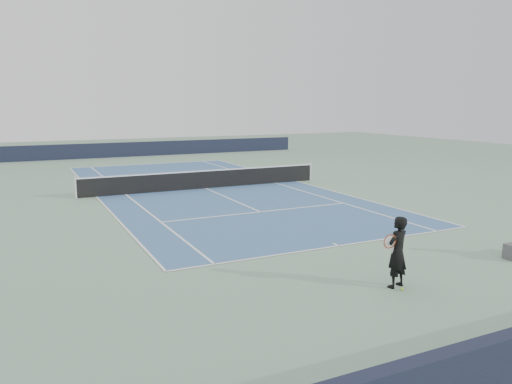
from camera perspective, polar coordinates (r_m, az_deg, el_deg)
name	(u,v)px	position (r m, az deg, el deg)	size (l,w,h in m)	color
ground	(206,189)	(26.08, -5.78, 0.40)	(80.00, 80.00, 0.00)	gray
court_surface	(206,188)	(26.08, -5.78, 0.41)	(10.97, 23.77, 0.01)	#3C608E
tennis_net	(205,179)	(26.01, -5.80, 1.49)	(12.90, 0.10, 1.07)	silver
windscreen_far	(131,149)	(43.13, -14.06, 4.75)	(30.00, 0.25, 1.20)	black
tennis_player	(397,252)	(12.39, 15.82, -6.62)	(0.83, 0.62, 1.74)	black
tennis_ball	(402,289)	(12.47, 16.34, -10.59)	(0.07, 0.07, 0.07)	#BEE52E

